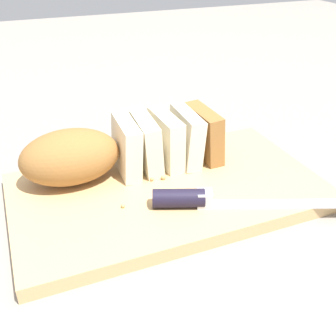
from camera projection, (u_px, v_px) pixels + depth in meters
ground_plane at (168, 197)px, 0.61m from camera, size 3.00×3.00×0.00m
cutting_board at (168, 191)px, 0.60m from camera, size 0.45×0.26×0.02m
bread_loaf at (117, 149)px, 0.61m from camera, size 0.30×0.09×0.08m
bread_knife at (204, 199)px, 0.55m from camera, size 0.30×0.13×0.03m
crumb_near_knife at (123, 206)px, 0.55m from camera, size 0.01×0.01×0.01m
crumb_near_loaf at (164, 177)px, 0.61m from camera, size 0.01×0.01×0.01m
crumb_stray_left at (184, 194)px, 0.57m from camera, size 0.00×0.00×0.00m
crumb_stray_right at (152, 179)px, 0.61m from camera, size 0.01×0.01×0.01m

